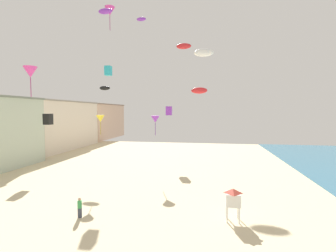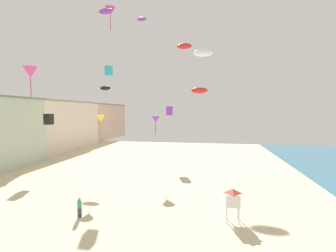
# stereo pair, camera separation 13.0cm
# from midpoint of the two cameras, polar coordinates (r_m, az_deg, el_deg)

# --- Properties ---
(boardwalk_hotel_mid) EXTENTS (14.53, 21.74, 10.95)m
(boardwalk_hotel_mid) POSITION_cam_midpoint_polar(r_m,az_deg,el_deg) (62.60, -26.28, 0.26)
(boardwalk_hotel_mid) COLOR silver
(boardwalk_hotel_mid) RESTS_ON ground
(boardwalk_hotel_far) EXTENTS (13.13, 21.00, 10.96)m
(boardwalk_hotel_far) POSITION_cam_midpoint_polar(r_m,az_deg,el_deg) (81.94, -16.84, 1.15)
(boardwalk_hotel_far) COLOR beige
(boardwalk_hotel_far) RESTS_ON ground
(kite_flyer) EXTENTS (0.34, 0.34, 1.64)m
(kite_flyer) POSITION_cam_midpoint_polar(r_m,az_deg,el_deg) (21.72, -20.04, -17.41)
(kite_flyer) COLOR #383D4C
(kite_flyer) RESTS_ON ground
(lifeguard_stand) EXTENTS (1.10, 1.10, 2.55)m
(lifeguard_stand) POSITION_cam_midpoint_polar(r_m,az_deg,el_deg) (20.34, 15.22, -16.03)
(lifeguard_stand) COLOR white
(lifeguard_stand) RESTS_ON ground
(kite_red_parafoil) EXTENTS (2.66, 0.74, 1.03)m
(kite_red_parafoil) POSITION_cam_midpoint_polar(r_m,az_deg,el_deg) (45.34, 3.97, 18.33)
(kite_red_parafoil) COLOR red
(kite_black_box) EXTENTS (0.98, 0.98, 1.54)m
(kite_black_box) POSITION_cam_midpoint_polar(r_m,az_deg,el_deg) (38.05, -26.30, 1.47)
(kite_black_box) COLOR black
(kite_white_parafoil) EXTENTS (1.55, 0.43, 0.60)m
(kite_white_parafoil) POSITION_cam_midpoint_polar(r_m,az_deg,el_deg) (19.64, 8.58, 16.80)
(kite_white_parafoil) COLOR white
(kite_purple_delta) EXTENTS (1.17, 1.17, 2.66)m
(kite_purple_delta) POSITION_cam_midpoint_polar(r_m,az_deg,el_deg) (32.39, -2.84, 1.59)
(kite_purple_delta) COLOR purple
(kite_red_parafoil_2) EXTENTS (1.87, 0.52, 0.73)m
(kite_red_parafoil_2) POSITION_cam_midpoint_polar(r_m,az_deg,el_deg) (28.47, 7.57, 8.33)
(kite_red_parafoil_2) COLOR red
(kite_purple_parafoil) EXTENTS (1.49, 0.41, 0.58)m
(kite_purple_parafoil) POSITION_cam_midpoint_polar(r_m,az_deg,el_deg) (41.01, -6.12, 23.83)
(kite_purple_parafoil) COLOR purple
(kite_cyan_box) EXTENTS (0.86, 0.86, 1.34)m
(kite_cyan_box) POSITION_cam_midpoint_polar(r_m,az_deg,el_deg) (36.28, -13.76, 12.57)
(kite_cyan_box) COLOR #2DB7CC
(kite_magenta_delta) EXTENTS (1.54, 1.54, 3.50)m
(kite_magenta_delta) POSITION_cam_midpoint_polar(r_m,az_deg,el_deg) (41.53, -13.40, 24.89)
(kite_magenta_delta) COLOR #DB3D9E
(kite_purple_box) EXTENTS (0.96, 0.96, 1.51)m
(kite_purple_box) POSITION_cam_midpoint_polar(r_m,az_deg,el_deg) (41.22, 0.44, 3.61)
(kite_purple_box) COLOR purple
(kite_magenta_delta_2) EXTENTS (1.05, 1.05, 2.40)m
(kite_magenta_delta_2) POSITION_cam_midpoint_polar(r_m,az_deg,el_deg) (22.38, -29.64, 11.00)
(kite_magenta_delta_2) COLOR #DB3D9E
(kite_yellow_delta) EXTENTS (1.06, 1.06, 2.41)m
(kite_yellow_delta) POSITION_cam_midpoint_polar(r_m,az_deg,el_deg) (30.65, -15.54, 1.70)
(kite_yellow_delta) COLOR yellow
(kite_purple_parafoil_2) EXTENTS (1.85, 0.51, 0.72)m
(kite_purple_parafoil_2) POSITION_cam_midpoint_polar(r_m,az_deg,el_deg) (34.30, -14.41, 24.79)
(kite_purple_parafoil_2) COLOR purple
(kite_black_parafoil) EXTENTS (1.74, 0.48, 0.68)m
(kite_black_parafoil) POSITION_cam_midpoint_polar(r_m,az_deg,el_deg) (39.58, -14.52, 8.68)
(kite_black_parafoil) COLOR black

